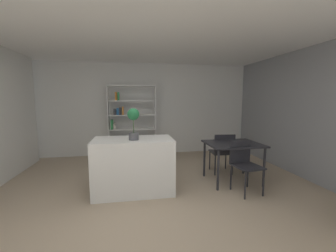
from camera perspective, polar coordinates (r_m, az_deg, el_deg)
name	(u,v)px	position (r m, az deg, el deg)	size (l,w,h in m)	color
ground_plane	(146,208)	(3.37, -5.96, -20.93)	(8.99, 8.99, 0.00)	tan
ceiling_slab	(143,20)	(3.15, -6.65, 26.35)	(6.54, 6.45, 0.06)	white
back_partition	(138,109)	(6.17, -8.12, 4.41)	(6.54, 0.06, 2.59)	silver
kitchen_island	(134,165)	(3.74, -9.19, -10.40)	(1.33, 0.72, 0.92)	silver
potted_plant_on_island	(133,121)	(3.48, -9.25, 1.39)	(0.19, 0.19, 0.52)	#4C4C51
open_bookshelf	(129,120)	(5.83, -10.35, 1.63)	(1.26, 0.32, 1.95)	white
dining_table	(233,147)	(4.27, 17.00, -5.49)	(1.00, 0.83, 0.76)	#232328
dining_chair_near	(244,161)	(3.93, 19.67, -8.91)	(0.47, 0.50, 0.87)	#232328
dining_chair_far	(223,150)	(4.69, 14.45, -6.21)	(0.47, 0.47, 0.86)	#232328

